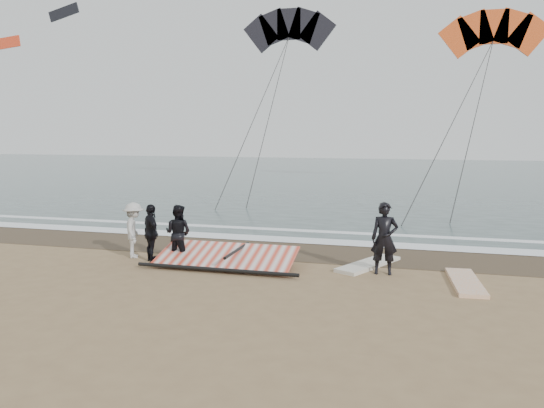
{
  "coord_description": "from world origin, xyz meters",
  "views": [
    {
      "loc": [
        2.86,
        -10.75,
        3.55
      ],
      "look_at": [
        -0.79,
        3.0,
        1.6
      ],
      "focal_mm": 35.0,
      "sensor_mm": 36.0,
      "label": 1
    }
  ],
  "objects_px": {
    "man_main": "(384,238)",
    "sail_rig": "(226,258)",
    "board_white": "(465,282)",
    "board_cream": "(369,264)"
  },
  "relations": [
    {
      "from": "man_main",
      "to": "sail_rig",
      "type": "xyz_separation_m",
      "value": [
        -4.15,
        -0.15,
        -0.71
      ]
    },
    {
      "from": "man_main",
      "to": "board_white",
      "type": "xyz_separation_m",
      "value": [
        1.91,
        -0.43,
        -0.86
      ]
    },
    {
      "from": "board_white",
      "to": "board_cream",
      "type": "height_order",
      "value": "board_cream"
    },
    {
      "from": "board_white",
      "to": "board_cream",
      "type": "relative_size",
      "value": 0.98
    },
    {
      "from": "man_main",
      "to": "board_white",
      "type": "distance_m",
      "value": 2.14
    },
    {
      "from": "board_white",
      "to": "sail_rig",
      "type": "relative_size",
      "value": 0.52
    },
    {
      "from": "man_main",
      "to": "board_white",
      "type": "height_order",
      "value": "man_main"
    },
    {
      "from": "man_main",
      "to": "sail_rig",
      "type": "distance_m",
      "value": 4.21
    },
    {
      "from": "sail_rig",
      "to": "man_main",
      "type": "bearing_deg",
      "value": 2.12
    },
    {
      "from": "board_cream",
      "to": "board_white",
      "type": "bearing_deg",
      "value": 2.05
    }
  ]
}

